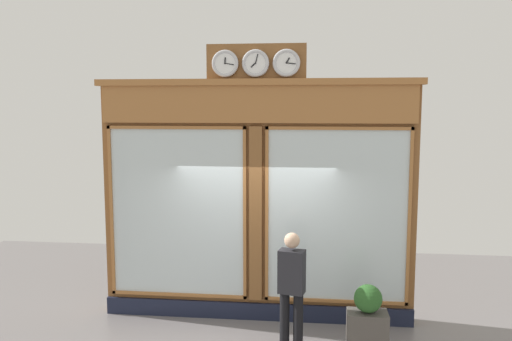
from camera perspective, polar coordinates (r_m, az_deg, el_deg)
shop_facade at (r=8.36m, az=0.10°, el=-3.16°), size 5.09×0.42×4.39m
pedestrian at (r=7.53m, az=3.93°, el=-12.44°), size 0.40×0.29×1.69m
planter_box at (r=7.74m, az=12.08°, el=-17.02°), size 0.56×0.36×0.61m
planter_shrub at (r=7.55m, az=12.18°, el=-13.56°), size 0.39×0.39×0.39m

